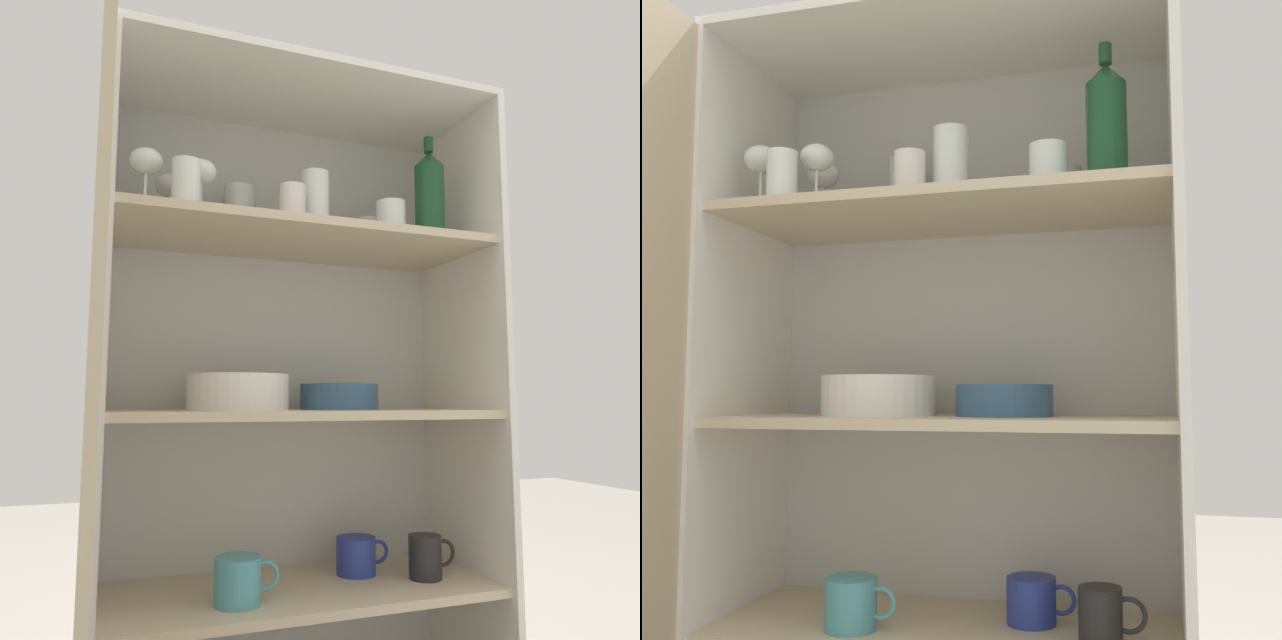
% 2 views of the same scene
% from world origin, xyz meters
% --- Properties ---
extents(cupboard_back_panel, '(0.91, 0.02, 1.51)m').
position_xyz_m(cupboard_back_panel, '(0.00, 0.38, 0.75)').
color(cupboard_back_panel, silver).
rests_on(cupboard_back_panel, ground_plane).
extents(cupboard_side_left, '(0.02, 0.41, 1.51)m').
position_xyz_m(cupboard_side_left, '(-0.45, 0.19, 0.75)').
color(cupboard_side_left, white).
rests_on(cupboard_side_left, ground_plane).
extents(cupboard_side_right, '(0.02, 0.41, 1.51)m').
position_xyz_m(cupboard_side_right, '(0.45, 0.19, 0.75)').
color(cupboard_side_right, white).
rests_on(cupboard_side_right, ground_plane).
extents(cupboard_top_panel, '(0.91, 0.41, 0.02)m').
position_xyz_m(cupboard_top_panel, '(0.00, 0.19, 1.52)').
color(cupboard_top_panel, white).
rests_on(cupboard_top_panel, cupboard_side_left).
extents(shelf_board_lower, '(0.88, 0.37, 0.02)m').
position_xyz_m(shelf_board_lower, '(0.00, 0.19, 0.34)').
color(shelf_board_lower, beige).
extents(shelf_board_middle, '(0.88, 0.37, 0.02)m').
position_xyz_m(shelf_board_middle, '(0.00, 0.19, 0.73)').
color(shelf_board_middle, beige).
extents(shelf_board_upper, '(0.88, 0.37, 0.02)m').
position_xyz_m(shelf_board_upper, '(0.00, 0.19, 1.15)').
color(shelf_board_upper, beige).
extents(cupboard_door, '(0.02, 0.46, 1.51)m').
position_xyz_m(cupboard_door, '(-0.46, -0.25, 0.75)').
color(cupboard_door, tan).
rests_on(cupboard_door, ground_plane).
extents(tumbler_glass_0, '(0.07, 0.07, 0.15)m').
position_xyz_m(tumbler_glass_0, '(0.02, 0.14, 1.23)').
color(tumbler_glass_0, white).
rests_on(tumbler_glass_0, shelf_board_upper).
extents(tumbler_glass_1, '(0.06, 0.06, 0.09)m').
position_xyz_m(tumbler_glass_1, '(-0.05, 0.10, 1.21)').
color(tumbler_glass_1, silver).
rests_on(tumbler_glass_1, shelf_board_upper).
extents(tumbler_glass_2, '(0.07, 0.07, 0.09)m').
position_xyz_m(tumbler_glass_2, '(0.22, 0.13, 1.21)').
color(tumbler_glass_2, white).
rests_on(tumbler_glass_2, shelf_board_upper).
extents(tumbler_glass_3, '(0.06, 0.06, 0.10)m').
position_xyz_m(tumbler_glass_3, '(-0.30, 0.05, 1.21)').
color(tumbler_glass_3, white).
rests_on(tumbler_glass_3, shelf_board_upper).
extents(tumbler_glass_4, '(0.07, 0.07, 0.09)m').
position_xyz_m(tumbler_glass_4, '(0.23, 0.28, 1.21)').
color(tumbler_glass_4, white).
rests_on(tumbler_glass_4, shelf_board_upper).
extents(tumbler_glass_5, '(0.08, 0.08, 0.15)m').
position_xyz_m(tumbler_glass_5, '(-0.13, 0.30, 1.23)').
color(tumbler_glass_5, white).
rests_on(tumbler_glass_5, shelf_board_upper).
extents(wine_glass_0, '(0.08, 0.08, 0.14)m').
position_xyz_m(wine_glass_0, '(-0.31, 0.25, 1.26)').
color(wine_glass_0, white).
rests_on(wine_glass_0, shelf_board_upper).
extents(wine_glass_1, '(0.07, 0.07, 0.13)m').
position_xyz_m(wine_glass_1, '(-0.26, 0.12, 1.25)').
color(wine_glass_1, white).
rests_on(wine_glass_1, shelf_board_upper).
extents(wine_glass_2, '(0.07, 0.07, 0.14)m').
position_xyz_m(wine_glass_2, '(-0.37, 0.11, 1.26)').
color(wine_glass_2, white).
rests_on(wine_glass_2, shelf_board_upper).
extents(wine_bottle, '(0.08, 0.08, 0.28)m').
position_xyz_m(wine_bottle, '(0.32, 0.12, 1.28)').
color(wine_bottle, '#194728').
rests_on(wine_bottle, shelf_board_upper).
extents(plate_stack_white, '(0.23, 0.23, 0.08)m').
position_xyz_m(plate_stack_white, '(-0.15, 0.20, 0.78)').
color(plate_stack_white, white).
rests_on(plate_stack_white, shelf_board_middle).
extents(mixing_bowl_large, '(0.19, 0.19, 0.06)m').
position_xyz_m(mixing_bowl_large, '(0.11, 0.22, 0.78)').
color(mixing_bowl_large, '#33567A').
rests_on(mixing_bowl_large, shelf_board_middle).
extents(coffee_mug_primary, '(0.14, 0.10, 0.09)m').
position_xyz_m(coffee_mug_primary, '(-0.16, 0.10, 0.40)').
color(coffee_mug_primary, teal).
rests_on(coffee_mug_primary, shelf_board_lower).
extents(coffee_mug_extra_1, '(0.13, 0.10, 0.09)m').
position_xyz_m(coffee_mug_extra_1, '(0.16, 0.23, 0.39)').
color(coffee_mug_extra_1, '#283893').
rests_on(coffee_mug_extra_1, shelf_board_lower).
extents(coffee_mug_extra_2, '(0.12, 0.08, 0.10)m').
position_xyz_m(coffee_mug_extra_2, '(0.30, 0.14, 0.40)').
color(coffee_mug_extra_2, black).
rests_on(coffee_mug_extra_2, shelf_board_lower).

